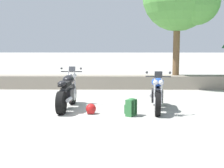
% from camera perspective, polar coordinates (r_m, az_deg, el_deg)
% --- Properties ---
extents(ground_plane, '(120.00, 120.00, 0.00)m').
position_cam_1_polar(ground_plane, '(8.66, -12.00, -5.27)').
color(ground_plane, '#A3A099').
extents(stone_wall, '(36.00, 0.80, 0.55)m').
position_cam_1_polar(stone_wall, '(13.28, -7.53, 0.40)').
color(stone_wall, gray).
rests_on(stone_wall, ground).
extents(motorcycle_black_near_left, '(0.67, 2.07, 1.18)m').
position_cam_1_polar(motorcycle_black_near_left, '(9.09, -8.20, -1.48)').
color(motorcycle_black_near_left, black).
rests_on(motorcycle_black_near_left, ground).
extents(motorcycle_blue_centre, '(0.67, 2.07, 1.18)m').
position_cam_1_polar(motorcycle_blue_centre, '(8.85, 8.31, -1.72)').
color(motorcycle_blue_centre, black).
rests_on(motorcycle_blue_centre, ground).
extents(rider_backpack, '(0.34, 0.35, 0.47)m').
position_cam_1_polar(rider_backpack, '(8.14, 3.49, -4.19)').
color(rider_backpack, '#2D6B38').
rests_on(rider_backpack, ground).
extents(rider_helmet, '(0.28, 0.28, 0.28)m').
position_cam_1_polar(rider_helmet, '(8.39, -3.89, -4.59)').
color(rider_helmet, '#B21919').
rests_on(rider_helmet, ground).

